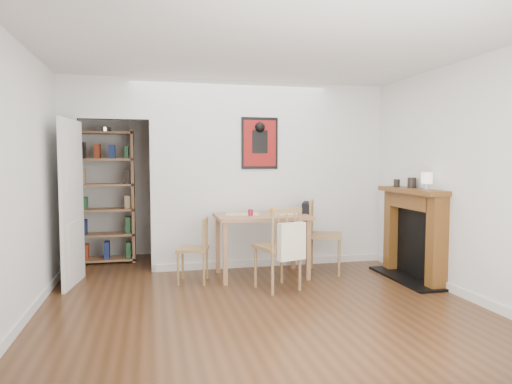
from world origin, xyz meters
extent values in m
plane|color=#502E19|center=(0.00, 0.00, 0.00)|extent=(5.20, 5.20, 0.00)
plane|color=silver|center=(0.00, 2.60, 1.30)|extent=(4.50, 0.00, 4.50)
plane|color=silver|center=(0.00, -2.60, 1.30)|extent=(4.50, 0.00, 4.50)
plane|color=silver|center=(-2.25, 0.00, 1.30)|extent=(0.00, 5.20, 5.20)
plane|color=silver|center=(2.25, 0.00, 1.30)|extent=(0.00, 5.20, 5.20)
plane|color=silver|center=(0.00, 0.00, 2.60)|extent=(5.20, 5.20, 0.00)
cube|color=silver|center=(0.57, 1.40, 1.30)|extent=(3.35, 0.10, 2.60)
cube|color=silver|center=(-2.12, 1.40, 1.30)|extent=(0.25, 0.10, 2.60)
cube|color=silver|center=(-1.55, 1.40, 2.33)|extent=(0.90, 0.10, 0.55)
cube|color=silver|center=(-2.03, 1.40, 1.02)|extent=(0.06, 0.14, 2.05)
cube|color=silver|center=(-1.07, 1.40, 1.02)|extent=(0.06, 0.14, 2.05)
cube|color=silver|center=(0.57, 1.34, 0.05)|extent=(3.35, 0.02, 0.10)
cube|color=silver|center=(-2.24, -0.60, 0.05)|extent=(0.02, 4.00, 0.10)
cube|color=silver|center=(2.24, -0.60, 0.05)|extent=(0.02, 4.00, 0.10)
cube|color=white|center=(-2.02, 0.93, 1.00)|extent=(0.15, 0.80, 2.00)
cube|color=black|center=(0.40, 1.33, 1.75)|extent=(0.52, 0.02, 0.72)
cube|color=maroon|center=(0.40, 1.32, 1.75)|extent=(0.46, 0.00, 0.64)
cube|color=#A4724C|center=(0.30, 0.81, 0.79)|extent=(1.19, 0.76, 0.04)
cube|color=#A4724C|center=(-0.23, 0.50, 0.38)|extent=(0.05, 0.05, 0.77)
cube|color=#A4724C|center=(0.83, 0.50, 0.38)|extent=(0.05, 0.05, 0.77)
cube|color=#A4724C|center=(-0.23, 1.12, 0.38)|extent=(0.05, 0.05, 0.77)
cube|color=#A4724C|center=(0.83, 1.12, 0.38)|extent=(0.05, 0.05, 0.77)
cube|color=black|center=(0.96, 0.94, 0.69)|extent=(0.26, 0.41, 0.51)
cube|color=beige|center=(0.42, -0.04, 0.61)|extent=(0.35, 0.21, 0.42)
cube|color=#A4724C|center=(-2.14, 2.15, 0.98)|extent=(0.04, 0.33, 1.96)
cube|color=#A4724C|center=(-1.35, 2.15, 0.98)|extent=(0.04, 0.33, 1.96)
cube|color=#A4724C|center=(-1.74, 2.15, 0.04)|extent=(0.82, 0.33, 0.03)
cube|color=#A4724C|center=(-1.74, 2.15, 0.78)|extent=(0.82, 0.33, 0.03)
cube|color=#A4724C|center=(-1.74, 2.15, 1.91)|extent=(0.82, 0.33, 0.03)
cube|color=maroon|center=(-1.74, 2.15, 0.98)|extent=(0.72, 0.27, 0.27)
cube|color=brown|center=(2.15, -0.24, 0.55)|extent=(0.20, 0.16, 1.10)
cube|color=brown|center=(2.15, 0.74, 0.55)|extent=(0.20, 0.16, 1.10)
cube|color=brown|center=(2.12, 0.25, 1.13)|extent=(0.30, 1.21, 0.06)
cube|color=brown|center=(2.15, 0.25, 1.00)|extent=(0.20, 0.85, 0.20)
cube|color=black|center=(2.21, 0.25, 0.45)|extent=(0.08, 0.81, 0.88)
cube|color=black|center=(2.09, 0.25, 0.01)|extent=(0.45, 1.25, 0.03)
cylinder|color=maroon|center=(0.14, 0.74, 0.85)|extent=(0.06, 0.06, 0.08)
sphere|color=orange|center=(0.49, 0.97, 0.85)|extent=(0.08, 0.08, 0.08)
cube|color=beige|center=(0.07, 0.91, 0.81)|extent=(0.50, 0.42, 0.00)
cube|color=silver|center=(0.59, 0.81, 0.82)|extent=(0.32, 0.26, 0.01)
cylinder|color=silver|center=(2.10, -0.08, 1.20)|extent=(0.07, 0.07, 0.08)
cylinder|color=beige|center=(2.10, -0.08, 1.30)|extent=(0.13, 0.13, 0.13)
cylinder|color=black|center=(2.17, 0.34, 1.23)|extent=(0.11, 0.11, 0.13)
cylinder|color=black|center=(2.08, 0.55, 1.21)|extent=(0.08, 0.08, 0.10)
camera|label=1|loc=(-1.08, -4.89, 1.51)|focal=32.00mm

